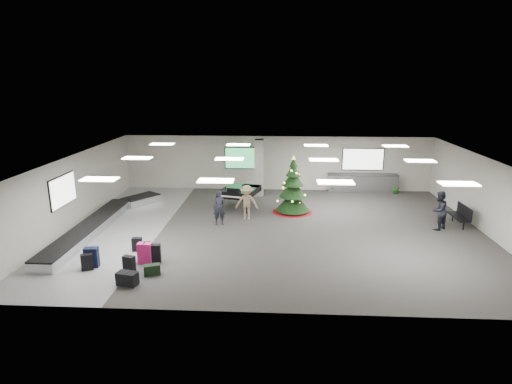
# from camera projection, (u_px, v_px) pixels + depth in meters

# --- Properties ---
(ground) EXTENTS (18.00, 18.00, 0.00)m
(ground) POSITION_uv_depth(u_px,v_px,m) (275.00, 229.00, 18.94)
(ground) COLOR #353230
(ground) RESTS_ON ground
(room_envelope) EXTENTS (18.02, 14.02, 3.21)m
(room_envelope) POSITION_uv_depth(u_px,v_px,m) (268.00, 174.00, 19.01)
(room_envelope) COLOR #ABA89C
(room_envelope) RESTS_ON ground
(baggage_carousel) EXTENTS (2.28, 9.71, 0.43)m
(baggage_carousel) POSITION_uv_depth(u_px,v_px,m) (101.00, 222.00, 19.22)
(baggage_carousel) COLOR silver
(baggage_carousel) RESTS_ON ground
(service_counter) EXTENTS (4.05, 0.65, 1.08)m
(service_counter) POSITION_uv_depth(u_px,v_px,m) (362.00, 183.00, 24.95)
(service_counter) COLOR silver
(service_counter) RESTS_ON ground
(suitcase_0) EXTENTS (0.45, 0.33, 0.64)m
(suitcase_0) POSITION_uv_depth(u_px,v_px,m) (129.00, 265.00, 14.60)
(suitcase_0) COLOR black
(suitcase_0) RESTS_ON ground
(suitcase_1) EXTENTS (0.48, 0.29, 0.71)m
(suitcase_1) POSITION_uv_depth(u_px,v_px,m) (154.00, 254.00, 15.44)
(suitcase_1) COLOR black
(suitcase_1) RESTS_ON ground
(pink_suitcase) EXTENTS (0.51, 0.30, 0.80)m
(pink_suitcase) POSITION_uv_depth(u_px,v_px,m) (145.00, 253.00, 15.36)
(pink_suitcase) COLOR #D01B6A
(pink_suitcase) RESTS_ON ground
(suitcase_3) EXTENTS (0.48, 0.35, 0.67)m
(suitcase_3) POSITION_uv_depth(u_px,v_px,m) (145.00, 251.00, 15.76)
(suitcase_3) COLOR black
(suitcase_3) RESTS_ON ground
(navy_suitcase) EXTENTS (0.50, 0.33, 0.75)m
(navy_suitcase) POSITION_uv_depth(u_px,v_px,m) (92.00, 257.00, 15.06)
(navy_suitcase) COLOR black
(navy_suitcase) RESTS_ON ground
(suitcase_5) EXTENTS (0.45, 0.36, 0.61)m
(suitcase_5) POSITION_uv_depth(u_px,v_px,m) (87.00, 262.00, 14.85)
(suitcase_5) COLOR black
(suitcase_5) RESTS_ON ground
(green_duffel) EXTENTS (0.60, 0.44, 0.38)m
(green_duffel) POSITION_uv_depth(u_px,v_px,m) (152.00, 270.00, 14.52)
(green_duffel) COLOR black
(green_duffel) RESTS_ON ground
(suitcase_8) EXTENTS (0.38, 0.24, 0.56)m
(suitcase_8) POSITION_uv_depth(u_px,v_px,m) (137.00, 244.00, 16.49)
(suitcase_8) COLOR black
(suitcase_8) RESTS_ON ground
(black_duffel) EXTENTS (0.72, 0.50, 0.46)m
(black_duffel) POSITION_uv_depth(u_px,v_px,m) (127.00, 279.00, 13.80)
(black_duffel) COLOR black
(black_duffel) RESTS_ON ground
(christmas_tree) EXTENTS (2.01, 2.01, 2.86)m
(christmas_tree) POSITION_uv_depth(u_px,v_px,m) (293.00, 193.00, 21.13)
(christmas_tree) COLOR maroon
(christmas_tree) RESTS_ON ground
(grand_piano) EXTENTS (2.15, 2.50, 1.22)m
(grand_piano) POSITION_uv_depth(u_px,v_px,m) (239.00, 192.00, 21.79)
(grand_piano) COLOR black
(grand_piano) RESTS_ON ground
(bench) EXTENTS (0.52, 1.50, 0.95)m
(bench) POSITION_uv_depth(u_px,v_px,m) (461.00, 214.00, 19.28)
(bench) COLOR black
(bench) RESTS_ON ground
(traveler_a) EXTENTS (0.65, 0.49, 1.59)m
(traveler_a) POSITION_uv_depth(u_px,v_px,m) (220.00, 208.00, 19.34)
(traveler_a) COLOR black
(traveler_a) RESTS_ON ground
(traveler_b) EXTENTS (1.09, 0.65, 1.66)m
(traveler_b) POSITION_uv_depth(u_px,v_px,m) (247.00, 202.00, 20.07)
(traveler_b) COLOR #8E7558
(traveler_b) RESTS_ON ground
(traveler_bench) EXTENTS (1.07, 1.04, 1.74)m
(traveler_bench) POSITION_uv_depth(u_px,v_px,m) (439.00, 211.00, 18.70)
(traveler_bench) COLOR black
(traveler_bench) RESTS_ON ground
(potted_plant_left) EXTENTS (0.50, 0.47, 0.72)m
(potted_plant_left) POSITION_uv_depth(u_px,v_px,m) (333.00, 186.00, 24.94)
(potted_plant_left) COLOR #144014
(potted_plant_left) RESTS_ON ground
(potted_plant_right) EXTENTS (0.73, 0.73, 0.92)m
(potted_plant_right) POSITION_uv_depth(u_px,v_px,m) (395.00, 185.00, 24.73)
(potted_plant_right) COLOR #144014
(potted_plant_right) RESTS_ON ground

